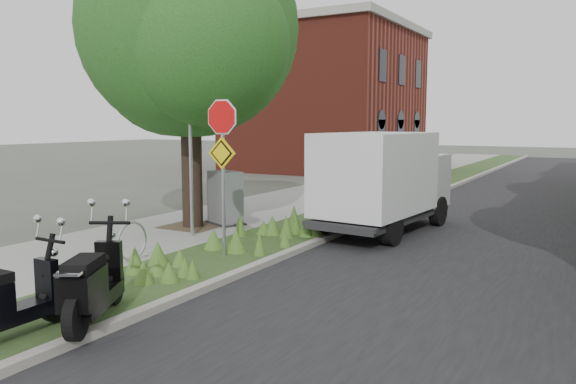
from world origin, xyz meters
name	(u,v)px	position (x,y,z in m)	size (l,w,h in m)	color
ground	(268,278)	(0.00, 0.00, 0.00)	(120.00, 120.00, 0.00)	#4C5147
sidewalk_near	(313,196)	(-4.25, 10.00, 0.06)	(3.50, 60.00, 0.12)	gray
verge	(384,201)	(-1.50, 10.00, 0.06)	(2.00, 60.00, 0.12)	#28431C
kerb_near	(412,203)	(-0.50, 10.00, 0.07)	(0.20, 60.00, 0.13)	#9E9991
road	(524,213)	(3.00, 10.00, 0.01)	(7.00, 60.00, 0.01)	black
street_tree_main	(188,40)	(-4.08, 2.86, 4.80)	(6.21, 5.54, 7.66)	black
bare_post	(191,151)	(-3.20, 1.80, 2.12)	(0.08, 0.08, 4.00)	#A5A8AD
bike_hoop	(132,241)	(-2.70, -0.60, 0.50)	(0.06, 0.78, 0.77)	#A5A8AD
sign_assembly	(222,145)	(-1.40, 0.58, 2.33)	(0.94, 0.08, 3.22)	#A5A8AD
brick_building	(327,98)	(-9.50, 22.00, 4.21)	(9.40, 10.40, 8.30)	maroon
scooter_near	(90,292)	(-0.60, -3.43, 0.58)	(1.11, 1.81, 0.95)	black
box_truck	(383,177)	(0.30, 4.98, 1.40)	(2.24, 4.88, 2.14)	#262628
utility_cabinet	(225,199)	(-3.48, 3.50, 0.78)	(1.23, 1.06, 1.38)	#262628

